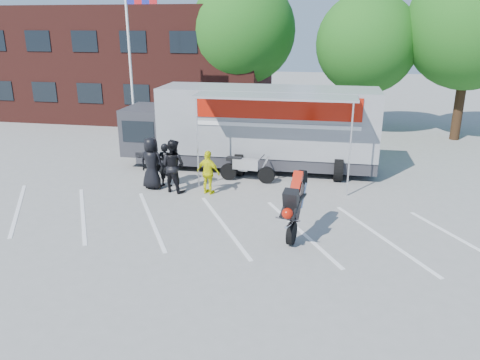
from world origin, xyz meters
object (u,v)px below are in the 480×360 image
(tree_mid, at_px, (367,44))
(spectator_leather_b, at_px, (166,165))
(spectator_leather_a, at_px, (152,163))
(tree_right, at_px, (471,26))
(spectator_leather_c, at_px, (173,166))
(stunt_bike_rider, at_px, (298,235))
(flagpole, at_px, (134,44))
(transporter_truck, at_px, (256,168))
(tree_left, at_px, (243,31))
(spectator_hivis, at_px, (208,173))
(parked_motorcycle, at_px, (247,181))

(tree_mid, height_order, spectator_leather_b, tree_mid)
(tree_mid, distance_m, spectator_leather_a, 14.40)
(tree_right, distance_m, spectator_leather_c, 17.10)
(stunt_bike_rider, relative_size, spectator_leather_c, 1.11)
(flagpole, distance_m, transporter_truck, 8.70)
(tree_mid, xyz_separation_m, transporter_truck, (-4.77, -7.87, -4.94))
(flagpole, distance_m, tree_left, 7.37)
(tree_right, distance_m, spectator_hivis, 16.23)
(stunt_bike_rider, xyz_separation_m, spectator_leather_b, (-5.34, 3.47, 0.85))
(tree_left, distance_m, tree_mid, 7.10)
(flagpole, xyz_separation_m, transporter_truck, (6.48, -2.87, -5.05))
(tree_mid, xyz_separation_m, spectator_hivis, (-5.97, -11.33, -4.13))
(stunt_bike_rider, relative_size, spectator_leather_b, 1.30)
(tree_left, relative_size, tree_right, 0.95)
(flagpole, distance_m, spectator_hivis, 9.27)
(flagpole, xyz_separation_m, tree_mid, (11.24, 5.00, -0.11))
(parked_motorcycle, distance_m, spectator_leather_a, 3.84)
(spectator_leather_b, xyz_separation_m, spectator_hivis, (1.83, -0.53, -0.03))
(tree_right, bearing_deg, spectator_leather_b, -141.16)
(spectator_leather_c, bearing_deg, spectator_hivis, -163.15)
(tree_mid, xyz_separation_m, spectator_leather_b, (-7.80, -10.81, -4.09))
(tree_left, xyz_separation_m, stunt_bike_rider, (4.54, -15.28, -5.57))
(spectator_leather_b, distance_m, spectator_hivis, 1.91)
(spectator_leather_b, bearing_deg, spectator_leather_c, 140.23)
(transporter_truck, relative_size, spectator_leather_b, 6.44)
(tree_right, bearing_deg, tree_left, 172.87)
(flagpole, xyz_separation_m, stunt_bike_rider, (8.78, -9.28, -5.05))
(transporter_truck, xyz_separation_m, spectator_leather_a, (-3.45, -3.27, 1.00))
(tree_mid, relative_size, tree_right, 0.84)
(flagpole, relative_size, parked_motorcycle, 3.50)
(parked_motorcycle, bearing_deg, spectator_leather_a, 118.67)
(tree_left, height_order, tree_right, tree_right)
(tree_mid, distance_m, spectator_leather_b, 13.94)
(transporter_truck, height_order, spectator_leather_a, spectator_leather_a)
(flagpole, relative_size, tree_mid, 1.04)
(flagpole, height_order, spectator_leather_c, flagpole)
(tree_left, xyz_separation_m, tree_right, (12.00, -1.50, 0.31))
(transporter_truck, distance_m, parked_motorcycle, 1.81)
(tree_left, bearing_deg, transporter_truck, -75.89)
(flagpole, relative_size, spectator_leather_c, 4.02)
(stunt_bike_rider, bearing_deg, flagpole, 143.62)
(tree_right, xyz_separation_m, spectator_leather_a, (-13.22, -10.65, -4.88))
(spectator_hivis, bearing_deg, stunt_bike_rider, 159.23)
(transporter_truck, bearing_deg, flagpole, 155.69)
(spectator_hivis, bearing_deg, tree_right, -116.05)
(tree_mid, bearing_deg, parked_motorcycle, -116.43)
(tree_mid, height_order, parked_motorcycle, tree_mid)
(stunt_bike_rider, height_order, spectator_leather_c, spectator_leather_c)
(stunt_bike_rider, height_order, spectator_leather_a, spectator_leather_a)
(tree_mid, relative_size, transporter_truck, 0.70)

